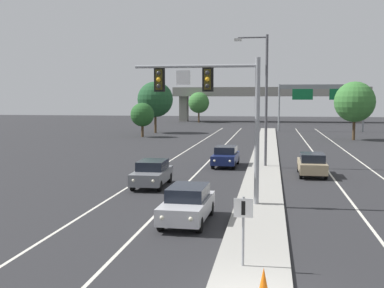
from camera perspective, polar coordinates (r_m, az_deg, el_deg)
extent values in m
cube|color=#9E9B93|center=(31.02, 8.05, -4.57)|extent=(2.40, 110.00, 0.15)
cube|color=silver|center=(38.30, 1.21, -2.73)|extent=(0.14, 100.00, 0.01)
cube|color=silver|center=(38.17, 15.34, -2.95)|extent=(0.14, 100.00, 0.01)
cube|color=silver|center=(38.89, -3.62, -2.61)|extent=(0.14, 100.00, 0.01)
cube|color=silver|center=(38.67, 20.21, -2.98)|extent=(0.14, 100.00, 0.01)
cylinder|color=gray|center=(24.41, 7.52, 1.44)|extent=(0.24, 0.24, 7.20)
cylinder|color=gray|center=(24.68, 0.41, 8.96)|extent=(6.12, 0.16, 0.16)
cube|color=black|center=(24.60, 1.84, 7.45)|extent=(0.56, 0.06, 1.20)
cube|color=#38330F|center=(24.56, 1.83, 7.45)|extent=(0.32, 0.32, 1.00)
sphere|color=#282828|center=(24.41, 1.78, 8.22)|extent=(0.22, 0.22, 0.22)
sphere|color=#F2A819|center=(24.40, 1.78, 7.47)|extent=(0.22, 0.22, 0.22)
sphere|color=#282828|center=(24.39, 1.78, 6.72)|extent=(0.22, 0.22, 0.22)
cube|color=black|center=(25.03, -3.77, 7.41)|extent=(0.56, 0.06, 1.20)
cube|color=#38330F|center=(24.99, -3.79, 7.41)|extent=(0.32, 0.32, 1.00)
sphere|color=#282828|center=(24.84, -3.88, 8.16)|extent=(0.22, 0.22, 0.22)
sphere|color=#F2A819|center=(24.83, -3.88, 7.42)|extent=(0.22, 0.22, 0.22)
sphere|color=#282828|center=(24.82, -3.87, 6.68)|extent=(0.22, 0.22, 0.22)
cube|color=white|center=(24.73, -1.01, 7.67)|extent=(0.70, 0.04, 0.70)
cylinder|color=gray|center=(15.73, 5.92, -9.99)|extent=(0.08, 0.08, 2.20)
cube|color=white|center=(15.52, 5.94, -7.35)|extent=(0.60, 0.03, 0.60)
cube|color=black|center=(15.50, 5.94, -7.37)|extent=(0.12, 0.01, 0.44)
cylinder|color=#4C4C51|center=(38.30, 8.56, 4.94)|extent=(0.20, 0.20, 10.00)
cylinder|color=#4C4C51|center=(38.60, 7.00, 12.10)|extent=(2.20, 0.12, 0.12)
cube|color=#B7B7B2|center=(38.64, 5.33, 11.89)|extent=(0.56, 0.28, 0.20)
cube|color=#B7B7BC|center=(21.56, -0.56, -7.32)|extent=(1.92, 4.45, 0.70)
cube|color=black|center=(21.64, -0.44, -5.57)|extent=(1.65, 2.42, 0.56)
sphere|color=#EAE5C6|center=(19.36, -0.14, -8.64)|extent=(0.18, 0.18, 0.18)
sphere|color=#EAE5C6|center=(19.60, -3.48, -8.48)|extent=(0.18, 0.18, 0.18)
cylinder|color=black|center=(20.07, 0.87, -9.32)|extent=(0.24, 0.65, 0.64)
cylinder|color=black|center=(20.39, -3.62, -9.09)|extent=(0.24, 0.65, 0.64)
cylinder|color=black|center=(22.95, 2.16, -7.44)|extent=(0.24, 0.65, 0.64)
cylinder|color=black|center=(23.23, -1.78, -7.28)|extent=(0.24, 0.65, 0.64)
cube|color=slate|center=(30.22, -4.65, -3.66)|extent=(1.86, 4.42, 0.70)
cube|color=black|center=(30.34, -4.57, -2.42)|extent=(1.62, 2.40, 0.56)
sphere|color=#EAE5C6|center=(27.99, -4.50, -4.28)|extent=(0.18, 0.18, 0.18)
sphere|color=#EAE5C6|center=(28.27, -6.79, -4.21)|extent=(0.18, 0.18, 0.18)
cylinder|color=black|center=(28.67, -3.76, -4.86)|extent=(0.23, 0.64, 0.64)
cylinder|color=black|center=(29.04, -6.86, -4.75)|extent=(0.23, 0.64, 0.64)
cylinder|color=black|center=(31.56, -2.62, -3.90)|extent=(0.23, 0.64, 0.64)
cylinder|color=black|center=(31.90, -5.44, -3.82)|extent=(0.23, 0.64, 0.64)
cube|color=#141E4C|center=(38.91, 3.90, -1.62)|extent=(1.92, 4.45, 0.70)
cube|color=black|center=(39.05, 3.95, -0.67)|extent=(1.65, 2.42, 0.56)
sphere|color=#EAE5C6|center=(36.69, 4.40, -1.97)|extent=(0.18, 0.18, 0.18)
sphere|color=#EAE5C6|center=(36.83, 2.61, -1.94)|extent=(0.18, 0.18, 0.18)
cylinder|color=black|center=(37.39, 4.85, -2.46)|extent=(0.24, 0.65, 0.64)
cylinder|color=black|center=(37.58, 2.42, -2.40)|extent=(0.24, 0.65, 0.64)
cylinder|color=black|center=(40.35, 5.28, -1.88)|extent=(0.24, 0.65, 0.64)
cylinder|color=black|center=(40.53, 3.03, -1.84)|extent=(0.24, 0.65, 0.64)
cube|color=tan|center=(35.28, 13.65, -2.49)|extent=(1.83, 4.41, 0.70)
cube|color=black|center=(34.98, 13.70, -1.52)|extent=(1.60, 2.39, 0.56)
sphere|color=#EAE5C6|center=(37.39, 12.54, -1.95)|extent=(0.18, 0.18, 0.18)
sphere|color=#EAE5C6|center=(37.47, 14.30, -1.97)|extent=(0.18, 0.18, 0.18)
cylinder|color=black|center=(36.76, 12.23, -2.70)|extent=(0.22, 0.64, 0.64)
cylinder|color=black|center=(36.88, 14.72, -2.73)|extent=(0.22, 0.64, 0.64)
cylinder|color=black|center=(33.80, 12.47, -3.40)|extent=(0.22, 0.64, 0.64)
cylinder|color=black|center=(33.92, 15.17, -3.43)|extent=(0.22, 0.64, 0.64)
cone|color=orange|center=(13.85, 8.26, -15.27)|extent=(0.28, 0.28, 0.70)
cylinder|color=gray|center=(80.53, 10.00, 4.13)|extent=(0.28, 0.28, 7.50)
cylinder|color=gray|center=(81.76, 19.17, 3.93)|extent=(0.28, 0.28, 7.50)
cube|color=gray|center=(80.88, 14.68, 6.42)|extent=(13.00, 0.36, 0.70)
cube|color=#0F6033|center=(80.45, 12.63, 5.61)|extent=(3.20, 0.08, 1.70)
cube|color=#0F6033|center=(80.99, 16.69, 5.51)|extent=(3.20, 0.08, 1.70)
cube|color=gray|center=(111.00, 8.91, 5.74)|extent=(42.40, 6.40, 1.10)
cube|color=gray|center=(108.01, 8.91, 6.28)|extent=(42.40, 0.36, 0.90)
cube|color=gray|center=(112.77, -0.94, 4.08)|extent=(1.80, 2.40, 5.65)
cube|color=gray|center=(112.59, 18.73, 3.79)|extent=(1.80, 2.40, 5.65)
cylinder|color=#4C3823|center=(66.09, 18.16, 1.65)|extent=(0.36, 0.36, 2.81)
sphere|color=#387533|center=(65.97, 18.25, 4.65)|extent=(5.13, 5.13, 5.13)
cylinder|color=#4C3823|center=(75.71, -4.24, 2.40)|extent=(0.36, 0.36, 2.96)
sphere|color=#1E4C28|center=(75.61, -4.26, 5.16)|extent=(5.41, 5.41, 5.41)
cylinder|color=#4C3823|center=(68.03, -5.73, 1.55)|extent=(0.36, 0.36, 1.77)
sphere|color=#235623|center=(67.92, -5.75, 3.39)|extent=(3.24, 3.24, 3.24)
cylinder|color=#4C3823|center=(107.18, 0.79, 3.16)|extent=(0.36, 0.36, 2.48)
sphere|color=#387533|center=(107.11, 0.79, 4.80)|extent=(4.53, 4.53, 4.53)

